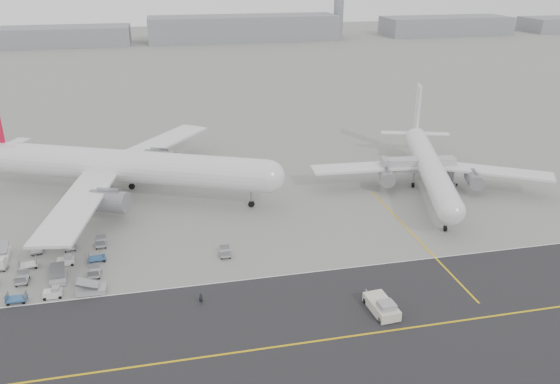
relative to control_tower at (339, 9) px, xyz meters
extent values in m
plane|color=gray|center=(-100.00, -265.00, -16.25)|extent=(700.00, 700.00, 0.00)
cube|color=#2A2A2C|center=(-95.00, -283.00, -16.24)|extent=(220.00, 32.00, 0.02)
cube|color=gold|center=(-95.00, -283.00, -16.22)|extent=(220.00, 0.30, 0.01)
cube|color=silver|center=(-95.00, -267.20, -16.22)|extent=(220.00, 0.25, 0.01)
cube|color=gold|center=(-70.00, -260.00, -16.23)|extent=(0.30, 40.00, 0.01)
cylinder|color=gray|center=(0.00, 0.00, -2.25)|extent=(6.00, 6.00, 28.00)
cylinder|color=silver|center=(-117.30, -232.25, -9.78)|extent=(53.03, 27.83, 6.32)
sphere|color=silver|center=(-92.05, -243.28, -9.78)|extent=(6.19, 6.19, 6.19)
cube|color=silver|center=(-142.49, -215.21, -9.15)|extent=(6.80, 10.45, 0.25)
cube|color=silver|center=(-125.19, -246.96, -10.57)|extent=(11.66, 30.94, 0.45)
cube|color=silver|center=(-111.88, -216.47, -10.57)|extent=(23.77, 28.06, 0.45)
cylinder|color=gray|center=(-120.64, -243.26, -12.15)|extent=(7.73, 6.28, 3.92)
cylinder|color=gray|center=(-111.50, -222.32, -12.15)|extent=(7.73, 6.28, 3.92)
cylinder|color=black|center=(-95.13, -241.93, -15.66)|extent=(1.29, 0.94, 1.19)
cylinder|color=black|center=(-120.67, -234.92, -15.66)|extent=(1.29, 0.94, 1.19)
cylinder|color=black|center=(-117.64, -227.97, -15.66)|extent=(1.29, 0.94, 1.19)
cylinder|color=gray|center=(-95.13, -241.93, -14.00)|extent=(0.36, 0.36, 3.32)
cylinder|color=silver|center=(-58.59, -241.60, -11.38)|extent=(16.85, 41.01, 4.75)
sphere|color=silver|center=(-64.74, -261.40, -11.38)|extent=(4.66, 4.66, 4.66)
cone|color=silver|center=(-52.13, -220.84, -11.02)|extent=(6.49, 9.00, 4.28)
cube|color=silver|center=(-51.98, -220.35, -4.45)|extent=(1.83, 4.49, 10.11)
cube|color=silver|center=(-55.89, -218.87, -10.91)|extent=(7.92, 4.42, 0.25)
cube|color=silver|center=(-47.92, -221.35, -10.91)|extent=(7.92, 4.42, 0.25)
cube|color=silver|center=(-70.24, -236.92, -11.98)|extent=(23.01, 6.35, 0.45)
cube|color=silver|center=(-46.33, -244.35, -11.98)|extent=(22.08, 16.13, 0.45)
cylinder|color=gray|center=(-67.10, -240.02, -13.16)|extent=(4.32, 5.70, 2.95)
cylinder|color=gray|center=(-50.68, -245.12, -13.16)|extent=(4.32, 5.70, 2.95)
cylinder|color=black|center=(-63.99, -258.99, -15.74)|extent=(0.78, 1.13, 1.03)
cylinder|color=black|center=(-60.86, -239.31, -15.74)|extent=(0.78, 1.13, 1.03)
cylinder|color=black|center=(-55.41, -241.00, -15.74)|extent=(0.78, 1.13, 1.03)
cylinder|color=gray|center=(-63.99, -258.99, -14.49)|extent=(0.36, 0.36, 2.50)
cube|color=beige|center=(-83.81, -278.86, -15.45)|extent=(3.31, 6.06, 1.32)
cube|color=#A2A1A7|center=(-83.70, -280.18, -14.46)|extent=(2.23, 2.05, 0.85)
cylinder|color=gray|center=(-84.11, -275.29, -15.78)|extent=(0.35, 2.46, 0.15)
cylinder|color=black|center=(-84.85, -281.22, -15.83)|extent=(0.45, 0.88, 0.85)
cylinder|color=black|center=(-82.40, -281.01, -15.83)|extent=(0.45, 0.88, 0.85)
cylinder|color=black|center=(-85.22, -276.71, -15.83)|extent=(0.45, 0.88, 0.85)
cylinder|color=black|center=(-82.78, -276.50, -15.83)|extent=(0.45, 0.88, 0.85)
cylinder|color=gray|center=(-52.60, -239.25, -14.25)|extent=(1.60, 1.60, 4.00)
cube|color=#A2A1A7|center=(-52.60, -239.25, -15.90)|extent=(2.91, 2.91, 0.70)
cube|color=#B5B5BA|center=(-59.54, -238.36, -11.66)|extent=(15.23, 4.68, 2.60)
cube|color=#A2A1A7|center=(-66.68, -237.45, -11.66)|extent=(1.60, 3.33, 3.00)
cylinder|color=black|center=(-51.37, -238.30, -15.95)|extent=(0.37, 0.63, 0.60)
imported|color=black|center=(-107.11, -271.91, -15.45)|extent=(0.67, 0.54, 1.60)
camera|label=1|loc=(-109.93, -335.35, 26.77)|focal=35.00mm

